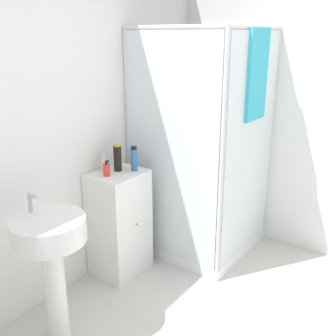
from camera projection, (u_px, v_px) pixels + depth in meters
wall_back at (53, 133)px, 2.78m from camera, size 6.40×0.06×2.50m
shower_enclosure at (204, 196)px, 3.55m from camera, size 0.95×0.98×1.98m
vanity_cabinet at (119, 223)px, 3.23m from camera, size 0.43×0.38×0.88m
sink at (51, 249)px, 2.41m from camera, size 0.45×0.45×1.00m
soap_dispenser at (107, 170)px, 3.00m from camera, size 0.05×0.05×0.13m
shampoo_bottle_tall_black at (118, 157)px, 3.10m from camera, size 0.06×0.06×0.23m
shampoo_bottle_blue at (134, 159)px, 3.11m from camera, size 0.05×0.05×0.20m
lotion_bottle_white at (104, 163)px, 3.09m from camera, size 0.04×0.04×0.16m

